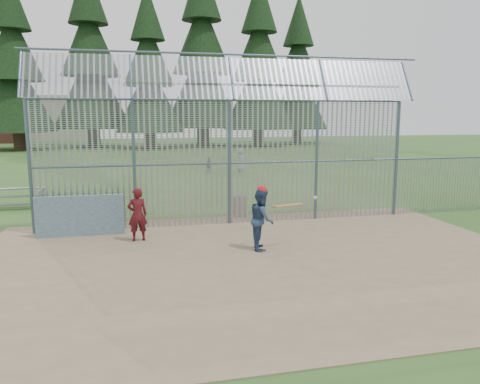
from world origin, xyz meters
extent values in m
plane|color=#2D511E|center=(0.00, 0.00, 0.00)|extent=(120.00, 120.00, 0.00)
cube|color=#756047|center=(0.00, -0.50, 0.01)|extent=(14.00, 10.00, 0.02)
cube|color=#38566B|center=(-4.60, 2.90, 0.62)|extent=(2.50, 0.12, 1.20)
imported|color=navy|center=(0.22, 0.42, 0.82)|extent=(0.75, 0.88, 1.60)
imported|color=maroon|center=(-2.97, 1.97, 0.78)|extent=(0.60, 0.44, 1.51)
imported|color=gray|center=(3.62, 17.27, 0.73)|extent=(0.78, 0.57, 1.45)
imported|color=slate|center=(1.46, 16.43, 0.51)|extent=(0.62, 0.31, 1.02)
sphere|color=red|center=(0.22, 0.42, 1.60)|extent=(0.26, 0.26, 0.26)
cylinder|color=#AA7F4C|center=(0.92, 0.27, 1.19)|extent=(0.84, 0.29, 0.07)
sphere|color=#AA7F4C|center=(0.49, 0.27, 1.19)|extent=(0.09, 0.09, 0.09)
sphere|color=white|center=(1.73, 0.46, 1.33)|extent=(0.09, 0.09, 0.09)
cylinder|color=gray|center=(0.56, 4.57, 0.35)|extent=(0.52, 0.52, 0.70)
cylinder|color=#9EA0A5|center=(0.56, 4.57, 0.72)|extent=(0.56, 0.56, 0.05)
sphere|color=#9EA0A5|center=(0.56, 4.57, 0.77)|extent=(0.10, 0.10, 0.10)
cube|color=slate|center=(-7.91, 7.54, 0.20)|extent=(3.00, 0.25, 0.05)
cube|color=gray|center=(-7.91, 7.89, 0.45)|extent=(3.00, 0.25, 0.05)
cube|color=slate|center=(-7.91, 8.24, 0.70)|extent=(3.00, 0.25, 0.05)
cube|color=slate|center=(-6.51, 7.89, 0.35)|extent=(0.06, 0.90, 0.70)
cylinder|color=#47566B|center=(-6.00, 3.50, 2.00)|extent=(0.10, 0.10, 4.00)
cylinder|color=#47566B|center=(-3.00, 3.50, 2.00)|extent=(0.10, 0.10, 4.00)
cylinder|color=#47566B|center=(0.00, 3.50, 2.00)|extent=(0.10, 0.10, 4.00)
cylinder|color=#47566B|center=(3.00, 3.50, 2.00)|extent=(0.10, 0.10, 4.00)
cylinder|color=#47566B|center=(6.00, 3.50, 2.00)|extent=(0.10, 0.10, 4.00)
cylinder|color=#47566B|center=(0.00, 3.50, 4.00)|extent=(12.00, 0.07, 0.07)
cylinder|color=#47566B|center=(0.00, 3.50, 2.00)|extent=(12.00, 0.06, 0.06)
cube|color=gray|center=(0.00, 3.50, 2.00)|extent=(12.00, 0.02, 4.00)
cube|color=gray|center=(0.00, 3.12, 4.65)|extent=(12.00, 0.77, 1.31)
cylinder|color=#47566B|center=(6.00, 3.50, 1.00)|extent=(0.08, 0.08, 2.00)
cylinder|color=#332319|center=(-14.00, 40.00, 1.53)|extent=(1.19, 1.19, 3.06)
cone|color=black|center=(-14.00, 40.00, 10.20)|extent=(7.48, 7.48, 13.94)
cylinder|color=#332319|center=(-7.00, 43.00, 1.71)|extent=(1.33, 1.33, 3.42)
cone|color=black|center=(-7.00, 43.00, 11.40)|extent=(8.36, 8.36, 15.58)
cylinder|color=#332319|center=(-1.00, 39.00, 1.44)|extent=(1.12, 1.12, 2.88)
cone|color=black|center=(-1.00, 39.00, 9.60)|extent=(7.04, 7.04, 13.12)
cylinder|color=#332319|center=(5.00, 42.00, 1.80)|extent=(1.40, 1.40, 3.60)
cone|color=black|center=(5.00, 42.00, 12.00)|extent=(8.80, 8.80, 16.40)
cylinder|color=#332319|center=(11.00, 40.00, 1.62)|extent=(1.26, 1.26, 3.24)
cone|color=black|center=(11.00, 40.00, 10.80)|extent=(7.92, 7.92, 14.76)
cylinder|color=#332319|center=(17.00, 44.00, 1.53)|extent=(1.19, 1.19, 3.06)
cone|color=black|center=(17.00, 44.00, 10.20)|extent=(7.48, 7.48, 13.94)
cube|color=#B2A58C|center=(-12.00, 58.00, 3.00)|extent=(8.00, 7.00, 6.00)
camera|label=1|loc=(-3.08, -11.19, 3.56)|focal=35.00mm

